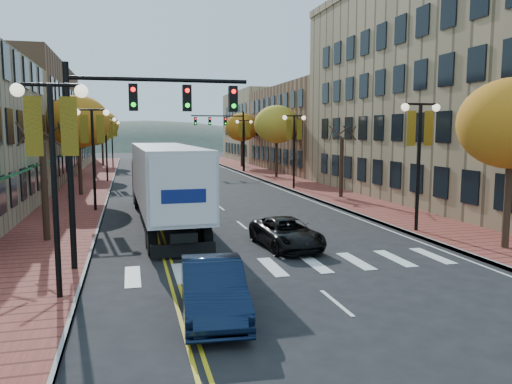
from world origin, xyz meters
TOP-DOWN VIEW (x-y plane):
  - ground at (0.00, 0.00)m, footprint 200.00×200.00m
  - sidewalk_left at (-9.00, 32.50)m, footprint 4.00×85.00m
  - sidewalk_right at (9.00, 32.50)m, footprint 4.00×85.00m
  - building_left_far at (-17.00, 61.00)m, footprint 12.00×26.00m
  - building_right_near at (18.50, 16.00)m, footprint 15.00×28.00m
  - building_right_mid at (18.50, 42.00)m, footprint 15.00×24.00m
  - building_right_far at (18.50, 64.00)m, footprint 15.00×20.00m
  - tree_left_a at (-9.00, 8.00)m, footprint 0.28×0.28m
  - tree_left_b at (-9.00, 24.00)m, footprint 4.48×4.48m
  - tree_left_c at (-9.00, 40.00)m, footprint 4.16×4.16m
  - tree_left_d at (-9.00, 58.00)m, footprint 4.61×4.61m
  - tree_right_a at (9.00, 2.00)m, footprint 4.16×4.16m
  - tree_right_b at (9.00, 18.00)m, footprint 0.28×0.28m
  - tree_right_c at (9.00, 34.00)m, footprint 4.48×4.48m
  - tree_right_d at (9.00, 50.00)m, footprint 4.35×4.35m
  - lamp_left_a at (-7.50, 0.00)m, footprint 1.96×0.36m
  - lamp_left_b at (-7.50, 16.00)m, footprint 1.96×0.36m
  - lamp_left_c at (-7.50, 34.00)m, footprint 1.96×0.36m
  - lamp_left_d at (-7.50, 52.00)m, footprint 1.96×0.36m
  - lamp_right_a at (7.50, 6.00)m, footprint 1.96×0.36m
  - lamp_right_b at (7.50, 24.00)m, footprint 1.96×0.36m
  - lamp_right_c at (7.50, 42.00)m, footprint 1.96×0.36m
  - traffic_mast_near at (-5.48, 3.00)m, footprint 6.10×0.35m
  - traffic_mast_far at (5.48, 42.00)m, footprint 6.10×0.34m
  - semi_truck at (-3.84, 11.43)m, footprint 3.03×16.31m
  - navy_sedan at (-3.50, -2.13)m, footprint 1.89×4.54m
  - black_suv at (0.68, 4.71)m, footprint 2.36×4.54m
  - car_far_white at (-0.93, 53.20)m, footprint 1.79×4.02m
  - car_far_silver at (3.74, 56.82)m, footprint 2.30×4.62m
  - car_far_oncoming at (1.38, 65.89)m, footprint 2.16×4.90m

SIDE VIEW (x-z plane):
  - ground at x=0.00m, z-range 0.00..0.00m
  - sidewalk_left at x=-9.00m, z-range 0.00..0.15m
  - sidewalk_right at x=9.00m, z-range 0.00..0.15m
  - black_suv at x=0.68m, z-range 0.00..1.22m
  - car_far_silver at x=3.74m, z-range 0.00..1.29m
  - car_far_white at x=-0.93m, z-range 0.00..1.34m
  - navy_sedan at x=-3.50m, z-range 0.00..1.46m
  - car_far_oncoming at x=1.38m, z-range 0.00..1.56m
  - tree_left_a at x=-9.00m, z-range 0.15..4.35m
  - tree_right_b at x=9.00m, z-range 0.15..4.35m
  - semi_truck at x=-3.84m, z-range 0.34..4.40m
  - lamp_left_a at x=-7.50m, z-range 1.27..7.32m
  - lamp_left_b at x=-7.50m, z-range 1.27..7.32m
  - lamp_left_c at x=-7.50m, z-range 1.27..7.32m
  - lamp_left_d at x=-7.50m, z-range 1.27..7.32m
  - lamp_right_a at x=7.50m, z-range 1.27..7.32m
  - lamp_right_b at x=7.50m, z-range 1.27..7.32m
  - lamp_right_c at x=7.50m, z-range 1.27..7.32m
  - building_left_far at x=-17.00m, z-range 0.00..9.50m
  - traffic_mast_near at x=-5.48m, z-range 1.42..8.42m
  - traffic_mast_far at x=5.48m, z-range 1.42..8.42m
  - building_right_mid at x=18.50m, z-range 0.00..10.00m
  - tree_left_c at x=-9.00m, z-range 1.71..8.40m
  - tree_right_a at x=9.00m, z-range 1.71..8.40m
  - tree_right_d at x=9.00m, z-range 1.79..8.79m
  - tree_left_b at x=-9.00m, z-range 1.84..9.05m
  - tree_right_c at x=9.00m, z-range 1.84..9.05m
  - building_right_far at x=18.50m, z-range 0.00..11.00m
  - tree_left_d at x=-9.00m, z-range 1.89..9.31m
  - building_right_near at x=18.50m, z-range 0.00..15.00m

